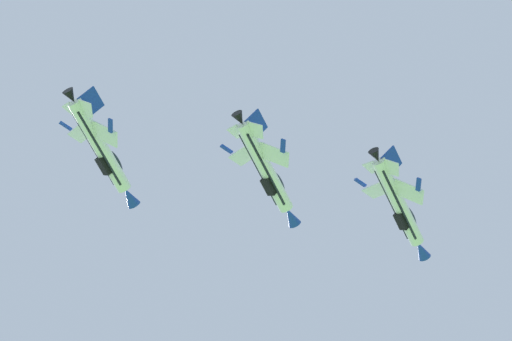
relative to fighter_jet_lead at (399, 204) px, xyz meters
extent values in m
cylinder|color=white|center=(-0.15, -0.24, 0.00)|extent=(7.86, 11.05, 1.70)
cube|color=black|center=(-0.43, -0.06, -0.34)|extent=(6.51, 9.22, 1.29)
cone|color=#1938A8|center=(3.67, 5.80, 0.00)|extent=(2.61, 2.86, 1.56)
cone|color=black|center=(-3.77, -5.94, 0.00)|extent=(2.01, 2.08, 1.36)
ellipsoid|color=#192333|center=(1.63, 1.76, 0.46)|extent=(3.03, 3.54, 1.56)
cube|color=black|center=(0.53, 1.89, -0.58)|extent=(2.34, 2.59, 1.37)
cube|color=white|center=(-2.71, -0.65, 1.75)|extent=(3.22, 3.69, 3.06)
cube|color=#1938A8|center=(-4.59, -0.78, 3.20)|extent=(1.67, 1.28, 0.56)
cube|color=white|center=(0.47, -2.66, -1.87)|extent=(3.30, 2.14, 3.06)
cube|color=#1938A8|center=(1.15, -4.41, -3.33)|extent=(0.69, 1.63, 0.56)
cube|color=white|center=(-3.81, -3.96, 1.06)|extent=(2.37, 2.37, 1.64)
cube|color=white|center=(-1.96, -5.13, -1.06)|extent=(1.97, 1.98, 1.64)
cube|color=#1938A8|center=(-1.66, -4.96, 1.30)|extent=(3.04, 3.24, 2.01)
cylinder|color=white|center=(-16.62, -3.64, -1.46)|extent=(7.86, 11.05, 1.70)
cube|color=black|center=(-16.87, -3.48, -1.82)|extent=(6.55, 9.25, 1.23)
cone|color=#1938A8|center=(-12.79, 2.40, -1.46)|extent=(2.61, 2.86, 1.56)
cone|color=black|center=(-20.24, -9.34, -1.46)|extent=(2.01, 2.08, 1.36)
ellipsoid|color=#192333|center=(-14.86, -1.63, -0.97)|extent=(3.02, 3.53, 1.55)
cube|color=black|center=(-15.90, -1.54, -2.08)|extent=(2.35, 2.60, 1.35)
cube|color=white|center=(-19.28, -3.99, 0.14)|extent=(3.31, 3.86, 2.84)
cube|color=#1938A8|center=(-21.24, -4.07, 1.49)|extent=(1.68, 1.30, 0.54)
cube|color=white|center=(-15.89, -6.14, -3.19)|extent=(3.49, 2.15, 2.84)
cube|color=#1938A8|center=(-15.13, -7.94, -4.54)|extent=(0.70, 1.64, 0.54)
cube|color=white|center=(-20.34, -7.32, -0.49)|extent=(2.43, 2.45, 1.53)
cube|color=white|center=(-18.36, -8.58, -2.44)|extent=(2.07, 2.00, 1.53)
cube|color=#1938A8|center=(-18.21, -8.32, -0.07)|extent=(2.93, 3.17, 2.13)
cylinder|color=white|center=(-35.73, -4.91, -3.32)|extent=(7.86, 11.05, 1.70)
cube|color=black|center=(-36.00, -4.74, -3.65)|extent=(6.50, 9.21, 1.30)
cone|color=#1938A8|center=(-31.90, 1.13, -3.32)|extent=(2.61, 2.86, 1.56)
cone|color=black|center=(-39.34, -10.61, -3.32)|extent=(2.01, 2.08, 1.36)
ellipsoid|color=#192333|center=(-33.93, -2.92, -2.86)|extent=(3.03, 3.54, 1.56)
cube|color=black|center=(-35.05, -2.78, -3.89)|extent=(2.34, 2.59, 1.37)
cube|color=white|center=(-38.26, -5.34, -1.54)|extent=(3.20, 3.66, 3.10)
cube|color=#1938A8|center=(-40.12, -5.48, -0.07)|extent=(1.67, 1.28, 0.56)
cube|color=white|center=(-35.13, -7.32, -5.21)|extent=(3.26, 2.13, 3.10)
cube|color=#1938A8|center=(-34.47, -9.07, -6.69)|extent=(0.69, 1.63, 0.56)
cube|color=white|center=(-39.37, -8.64, -2.24)|extent=(2.36, 2.35, 1.66)
cube|color=white|center=(-37.54, -9.80, -4.39)|extent=(1.96, 1.97, 1.66)
cube|color=#1938A8|center=(-37.22, -9.65, -2.03)|extent=(3.06, 3.25, 1.99)
camera|label=1|loc=(-24.99, -64.79, -132.25)|focal=87.30mm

